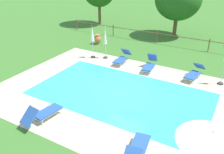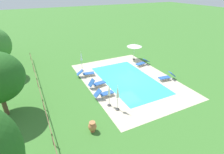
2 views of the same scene
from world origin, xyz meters
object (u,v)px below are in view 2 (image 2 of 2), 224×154
patio_umbrella_open_foreground (134,45)px  patio_umbrella_closed_row_mid_east (109,91)px  sun_lounger_north_mid (142,63)px  patio_umbrella_closed_row_west (81,58)px  sun_lounger_north_near_steps (86,73)px  sun_lounger_north_end (167,77)px  sun_lounger_north_far (97,83)px  sun_lounger_south_near_corner (104,93)px  patio_umbrella_closed_row_mid_west (118,93)px  terracotta_urn_near_fence (92,126)px

patio_umbrella_open_foreground → patio_umbrella_closed_row_mid_east: bearing=136.7°
sun_lounger_north_mid → patio_umbrella_closed_row_west: bearing=76.6°
sun_lounger_north_near_steps → patio_umbrella_open_foreground: 8.30m
sun_lounger_north_end → patio_umbrella_open_foreground: 7.14m
sun_lounger_north_far → sun_lounger_south_near_corner: bearing=176.3°
sun_lounger_north_near_steps → patio_umbrella_open_foreground: size_ratio=0.91×
sun_lounger_south_near_corner → patio_umbrella_closed_row_west: size_ratio=0.78×
sun_lounger_north_near_steps → patio_umbrella_closed_row_mid_east: (-6.41, 0.11, 1.13)m
sun_lounger_north_far → patio_umbrella_closed_row_west: 4.54m
sun_lounger_north_mid → sun_lounger_south_near_corner: 8.89m
sun_lounger_north_near_steps → sun_lounger_south_near_corner: (-4.92, -0.09, 0.01)m
sun_lounger_north_end → patio_umbrella_closed_row_mid_west: 7.96m
sun_lounger_south_near_corner → terracotta_urn_near_fence: bearing=145.0°
sun_lounger_south_near_corner → patio_umbrella_closed_row_west: bearing=0.6°
sun_lounger_north_far → terracotta_urn_near_fence: (-5.86, 2.77, 0.04)m
sun_lounger_north_mid → sun_lounger_north_far: (-2.53, 7.46, 0.03)m
patio_umbrella_closed_row_mid_west → terracotta_urn_near_fence: 3.37m
sun_lounger_north_mid → terracotta_urn_near_fence: size_ratio=2.56×
patio_umbrella_closed_row_mid_east → terracotta_urn_near_fence: bearing=133.0°
sun_lounger_north_far → sun_lounger_south_near_corner: 2.10m
sun_lounger_north_mid → terracotta_urn_near_fence: terracotta_urn_near_fence is taller
sun_lounger_north_near_steps → sun_lounger_north_far: 2.83m
sun_lounger_north_mid → patio_umbrella_closed_row_mid_west: (-6.97, 7.42, 1.29)m
patio_umbrella_open_foreground → patio_umbrella_closed_row_mid_east: (-8.46, 7.98, -0.55)m
patio_umbrella_closed_row_mid_east → sun_lounger_south_near_corner: bearing=-7.4°
sun_lounger_north_far → patio_umbrella_open_foreground: bearing=-57.5°
sun_lounger_north_far → patio_umbrella_closed_row_mid_east: size_ratio=0.81×
sun_lounger_south_near_corner → terracotta_urn_near_fence: sun_lounger_south_near_corner is taller
patio_umbrella_closed_row_west → terracotta_urn_near_fence: 10.61m
sun_lounger_north_end → terracotta_urn_near_fence: 10.97m
sun_lounger_north_mid → patio_umbrella_closed_row_mid_west: 10.26m
sun_lounger_south_near_corner → patio_umbrella_closed_row_mid_west: size_ratio=0.81×
sun_lounger_north_near_steps → sun_lounger_north_mid: bearing=-92.2°
sun_lounger_north_near_steps → sun_lounger_south_near_corner: bearing=-179.0°
sun_lounger_north_far → sun_lounger_south_near_corner: (-2.10, 0.14, -0.01)m
sun_lounger_north_mid → patio_umbrella_closed_row_mid_east: (-6.12, 7.79, 1.13)m
patio_umbrella_open_foreground → patio_umbrella_closed_row_west: 7.88m
sun_lounger_north_end → terracotta_urn_near_fence: sun_lounger_north_end is taller
patio_umbrella_closed_row_mid_east → patio_umbrella_closed_row_mid_west: bearing=-156.7°
patio_umbrella_open_foreground → terracotta_urn_near_fence: 15.05m
patio_umbrella_closed_row_mid_west → sun_lounger_south_near_corner: bearing=4.2°
sun_lounger_north_near_steps → terracotta_urn_near_fence: 9.05m
sun_lounger_north_far → patio_umbrella_closed_row_west: patio_umbrella_closed_row_west is taller
sun_lounger_north_end → patio_umbrella_closed_row_mid_east: 8.08m
sun_lounger_north_end → sun_lounger_south_near_corner: size_ratio=1.02×
sun_lounger_north_near_steps → sun_lounger_north_end: sun_lounger_north_end is taller
sun_lounger_north_near_steps → patio_umbrella_closed_row_west: bearing=-0.8°
terracotta_urn_near_fence → patio_umbrella_closed_row_mid_west: bearing=-63.0°
sun_lounger_north_far → patio_umbrella_closed_row_mid_west: patio_umbrella_closed_row_mid_west is taller
sun_lounger_north_end → patio_umbrella_closed_row_mid_west: patio_umbrella_closed_row_mid_west is taller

